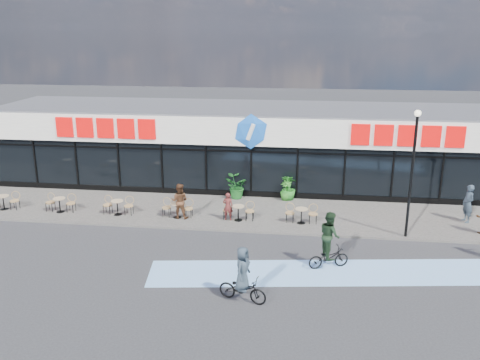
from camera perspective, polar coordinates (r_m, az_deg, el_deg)
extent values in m
plane|color=#28282B|center=(21.71, -0.74, -7.95)|extent=(120.00, 120.00, 0.00)
cube|color=#5D5953|center=(25.81, 0.65, -3.70)|extent=(44.00, 5.00, 0.10)
cube|color=#78AAE2|center=(20.22, 10.13, -10.18)|extent=(14.17, 4.13, 0.01)
cube|color=black|center=(30.61, 1.86, 2.44)|extent=(30.00, 6.00, 3.00)
cube|color=white|center=(29.98, 1.87, 6.53)|extent=(30.60, 6.30, 1.50)
cube|color=#47474C|center=(30.00, 1.91, 8.09)|extent=(30.60, 6.30, 0.10)
cube|color=#0D3999|center=(27.30, 1.27, 4.02)|extent=(30.60, 0.08, 0.18)
cube|color=black|center=(27.40, 1.27, 3.21)|extent=(30.00, 0.06, 0.08)
cube|color=black|center=(28.09, 1.24, -1.65)|extent=(30.00, 0.10, 0.40)
cube|color=red|center=(28.84, -14.87, 5.67)|extent=(5.63, 0.18, 1.10)
cube|color=red|center=(27.25, 18.26, 4.76)|extent=(5.63, 0.18, 1.10)
ellipsoid|color=blue|center=(26.89, 1.23, 5.46)|extent=(1.90, 0.24, 1.90)
cylinder|color=black|center=(31.51, -21.99, 1.62)|extent=(0.10, 0.10, 3.00)
cylinder|color=black|center=(30.37, -17.86, 1.51)|extent=(0.10, 0.10, 3.00)
cylinder|color=black|center=(29.41, -13.44, 1.38)|extent=(0.10, 0.10, 3.00)
cylinder|color=black|center=(28.63, -8.75, 1.23)|extent=(0.10, 0.10, 3.00)
cylinder|color=black|center=(28.06, -3.83, 1.07)|extent=(0.10, 0.10, 3.00)
cylinder|color=black|center=(27.69, 1.26, 0.89)|extent=(0.10, 0.10, 3.00)
cylinder|color=black|center=(27.56, 6.43, 0.71)|extent=(0.10, 0.10, 3.00)
cylinder|color=black|center=(27.64, 11.62, 0.52)|extent=(0.10, 0.10, 3.00)
cylinder|color=black|center=(27.96, 16.73, 0.32)|extent=(0.10, 0.10, 3.00)
cylinder|color=black|center=(28.49, 21.69, 0.13)|extent=(0.10, 0.10, 3.00)
cylinder|color=black|center=(23.18, 18.68, 0.21)|extent=(0.12, 0.12, 5.44)
sphere|color=#FFF2CC|center=(22.58, 19.34, 7.08)|extent=(0.28, 0.28, 0.28)
cylinder|color=tan|center=(28.60, -25.10, -1.64)|extent=(0.60, 0.60, 0.04)
cylinder|color=black|center=(28.70, -25.02, -2.31)|extent=(0.06, 0.06, 0.70)
cylinder|color=black|center=(28.81, -24.93, -2.98)|extent=(0.40, 0.40, 0.02)
cylinder|color=tan|center=(27.12, -19.66, -1.97)|extent=(0.60, 0.60, 0.04)
cylinder|color=black|center=(27.22, -19.59, -2.67)|extent=(0.06, 0.06, 0.70)
cylinder|color=black|center=(27.34, -19.52, -3.38)|extent=(0.40, 0.40, 0.02)
cylinder|color=tan|center=(25.90, -13.65, -2.31)|extent=(0.60, 0.60, 0.04)
cylinder|color=black|center=(26.02, -13.60, -3.04)|extent=(0.06, 0.06, 0.70)
cylinder|color=black|center=(26.14, -13.54, -3.78)|extent=(0.40, 0.40, 0.02)
cylinder|color=tan|center=(25.00, -7.12, -2.65)|extent=(0.60, 0.60, 0.04)
cylinder|color=black|center=(25.12, -7.10, -3.40)|extent=(0.06, 0.06, 0.70)
cylinder|color=black|center=(25.24, -7.07, -4.17)|extent=(0.40, 0.40, 0.02)
cylinder|color=tan|center=(24.45, -0.20, -2.97)|extent=(0.60, 0.60, 0.04)
cylinder|color=black|center=(24.57, -0.20, -3.74)|extent=(0.06, 0.06, 0.70)
cylinder|color=black|center=(24.70, -0.20, -4.52)|extent=(0.40, 0.40, 0.02)
cylinder|color=tan|center=(24.26, 6.93, -3.25)|extent=(0.60, 0.60, 0.04)
cylinder|color=black|center=(24.38, 6.90, -4.03)|extent=(0.06, 0.06, 0.70)
cylinder|color=black|center=(24.51, 6.87, -4.81)|extent=(0.40, 0.40, 0.02)
imported|color=#195A1E|center=(27.60, -0.51, -0.78)|extent=(1.25, 1.11, 1.31)
imported|color=#216D1F|center=(27.53, 5.48, -0.85)|extent=(0.89, 0.89, 1.36)
imported|color=#25651D|center=(27.49, 5.19, -1.14)|extent=(0.82, 0.82, 1.11)
imported|color=#511E1D|center=(24.51, -1.37, -2.98)|extent=(0.53, 0.37, 1.39)
imported|color=#4E2F1C|center=(24.88, -6.80, -2.35)|extent=(0.88, 0.70, 1.76)
imported|color=#293540|center=(26.54, 24.23, -2.43)|extent=(0.60, 0.76, 1.85)
imported|color=black|center=(20.41, 9.91, -8.57)|extent=(1.73, 1.11, 0.86)
imported|color=black|center=(20.02, 10.04, -6.09)|extent=(0.99, 1.10, 1.88)
imported|color=black|center=(17.83, 0.29, -12.14)|extent=(1.86, 1.09, 0.92)
imported|color=#2B3743|center=(17.46, 0.29, -9.92)|extent=(0.70, 0.88, 1.57)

